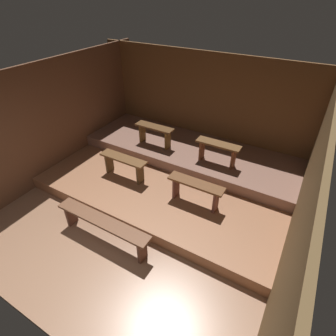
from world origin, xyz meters
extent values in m
cube|color=#976B4F|center=(0.00, 2.38, -0.04)|extent=(5.76, 5.56, 0.08)
cube|color=brown|center=(0.00, 4.79, 1.22)|extent=(5.76, 0.06, 2.44)
cube|color=brown|center=(-2.51, 2.38, 1.22)|extent=(0.06, 5.56, 2.44)
cube|color=brown|center=(2.51, 2.38, 1.22)|extent=(0.06, 5.56, 2.44)
cube|color=#9D6644|center=(0.00, 3.11, 0.12)|extent=(4.96, 3.29, 0.24)
cube|color=#8F6554|center=(0.00, 3.95, 0.35)|extent=(4.96, 1.62, 0.24)
cube|color=brown|center=(-0.20, 1.13, 0.46)|extent=(1.80, 0.25, 0.04)
cube|color=brown|center=(-0.98, 1.13, 0.22)|extent=(0.05, 0.20, 0.44)
cube|color=brown|center=(0.58, 1.13, 0.22)|extent=(0.05, 0.20, 0.44)
cube|color=brown|center=(-0.82, 2.52, 0.69)|extent=(1.05, 0.25, 0.04)
cube|color=brown|center=(-1.23, 2.52, 0.45)|extent=(0.05, 0.20, 0.44)
cube|color=brown|center=(-0.42, 2.52, 0.45)|extent=(0.05, 0.20, 0.44)
cube|color=brown|center=(0.82, 2.52, 0.69)|extent=(1.05, 0.25, 0.04)
cube|color=brown|center=(0.42, 2.52, 0.45)|extent=(0.05, 0.20, 0.44)
cube|color=brown|center=(1.23, 2.52, 0.45)|extent=(0.05, 0.20, 0.44)
cube|color=brown|center=(-0.78, 3.66, 0.93)|extent=(0.93, 0.25, 0.04)
cube|color=brown|center=(-1.13, 3.66, 0.69)|extent=(0.05, 0.20, 0.44)
cube|color=brown|center=(-0.43, 3.66, 0.69)|extent=(0.05, 0.20, 0.44)
cube|color=brown|center=(0.78, 3.66, 0.93)|extent=(0.93, 0.25, 0.04)
cube|color=brown|center=(0.43, 3.66, 0.69)|extent=(0.05, 0.20, 0.44)
cube|color=brown|center=(1.13, 3.66, 0.69)|extent=(0.05, 0.20, 0.44)
camera|label=1|loc=(2.28, -0.99, 3.67)|focal=28.58mm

